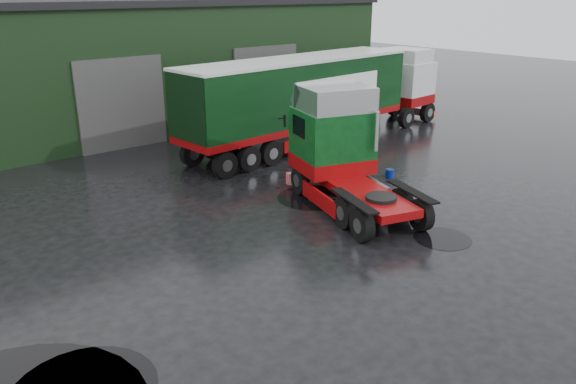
% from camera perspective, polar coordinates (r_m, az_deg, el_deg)
% --- Properties ---
extents(ground, '(100.00, 100.00, 0.00)m').
position_cam_1_polar(ground, '(14.23, 0.24, -8.57)').
color(ground, black).
extents(warehouse, '(32.40, 12.40, 6.30)m').
position_cam_1_polar(warehouse, '(31.44, -21.29, 12.03)').
color(warehouse, black).
rests_on(warehouse, ground).
extents(hero_tractor, '(4.28, 6.66, 3.83)m').
position_cam_1_polar(hero_tractor, '(17.80, 7.08, 3.91)').
color(hero_tractor, '#093B14').
rests_on(hero_tractor, ground).
extents(lorry_right, '(15.49, 3.80, 4.03)m').
position_cam_1_polar(lorry_right, '(25.00, 1.10, 8.96)').
color(lorry_right, silver).
rests_on(lorry_right, ground).
extents(wash_bucket, '(0.41, 0.41, 0.30)m').
position_cam_1_polar(wash_bucket, '(21.78, 10.30, 1.89)').
color(wash_bucket, '#061C94').
rests_on(wash_bucket, ground).
extents(tree_back_b, '(4.40, 4.40, 7.50)m').
position_cam_1_polar(tree_back_b, '(43.60, -15.72, 15.29)').
color(tree_back_b, black).
rests_on(tree_back_b, ground).
extents(puddle_1, '(2.50, 2.50, 0.01)m').
position_cam_1_polar(puddle_1, '(19.38, 2.60, -0.56)').
color(puddle_1, black).
rests_on(puddle_1, ground).
extents(puddle_3, '(1.65, 1.65, 0.01)m').
position_cam_1_polar(puddle_3, '(16.84, 15.43, -4.58)').
color(puddle_3, black).
rests_on(puddle_3, ground).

